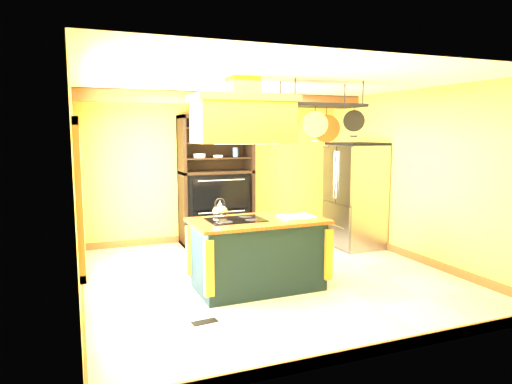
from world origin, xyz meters
TOP-DOWN VIEW (x-y plane):
  - floor at (0.00, 0.00)m, footprint 5.00×5.00m
  - ceiling at (0.00, 0.00)m, footprint 5.00×5.00m
  - wall_back at (0.00, 2.50)m, footprint 5.00×0.02m
  - wall_front at (0.00, -2.50)m, footprint 5.00×0.02m
  - wall_left at (-2.50, 0.00)m, footprint 0.02×5.00m
  - wall_right at (2.50, 0.00)m, footprint 0.02×5.00m
  - ceiling_beam at (0.00, 1.70)m, footprint 5.00×0.15m
  - window_near at (-2.47, -0.80)m, footprint 0.06×1.06m
  - window_far at (-2.47, 0.60)m, footprint 0.06×1.06m
  - kitchen_island at (-0.34, -0.39)m, footprint 1.74×0.99m
  - range_hood at (-0.53, -0.39)m, footprint 1.26×0.71m
  - pot_rack at (0.57, -0.38)m, footprint 1.16×0.55m
  - refrigerator at (2.09, 1.05)m, footprint 0.78×0.93m
  - hutch at (-0.12, 2.25)m, footprint 1.32×0.60m
  - floor_register at (-1.27, -1.19)m, footprint 0.29×0.15m

SIDE VIEW (x-z plane):
  - floor at x=0.00m, z-range 0.00..0.00m
  - floor_register at x=-1.27m, z-range 0.00..0.01m
  - kitchen_island at x=-0.34m, z-range -0.09..1.02m
  - refrigerator at x=2.09m, z-range -0.02..1.79m
  - hutch at x=-0.12m, z-range -0.27..2.06m
  - wall_back at x=0.00m, z-range 0.00..2.70m
  - wall_front at x=0.00m, z-range 0.00..2.70m
  - wall_left at x=-2.50m, z-range 0.00..2.70m
  - wall_right at x=2.50m, z-range 0.00..2.70m
  - window_near at x=-2.47m, z-range 0.62..2.18m
  - window_far at x=-2.47m, z-range 0.62..2.18m
  - range_hood at x=-0.53m, z-range 1.82..2.62m
  - pot_rack at x=0.57m, z-range 1.89..2.69m
  - ceiling_beam at x=0.00m, z-range 2.49..2.69m
  - ceiling at x=0.00m, z-range 2.70..2.70m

